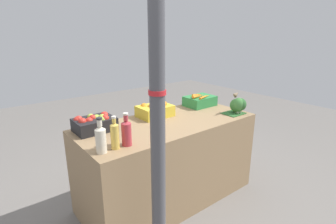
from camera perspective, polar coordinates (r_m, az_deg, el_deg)
name	(u,v)px	position (r m, az deg, el deg)	size (l,w,h in m)	color
ground_plane	(168,197)	(2.96, 0.00, -17.93)	(10.00, 10.00, 0.00)	slate
market_table	(168,161)	(2.74, 0.00, -10.60)	(1.78, 0.78, 0.86)	#937551
support_pole	(157,100)	(1.61, -2.33, 2.60)	(0.11, 0.11, 2.60)	#4C4C51
apple_crate	(94,123)	(2.41, -15.72, -2.30)	(0.34, 0.25, 0.15)	black
orange_crate	(156,110)	(2.72, -2.63, 0.54)	(0.34, 0.25, 0.15)	gold
carrot_crate	(200,101)	(3.12, 6.94, 2.46)	(0.34, 0.25, 0.15)	#2D8442
broccoli_pile	(238,105)	(2.90, 15.00, 1.43)	(0.23, 0.19, 0.18)	#2D602D
juice_bottle_cloudy	(101,138)	(1.95, -14.43, -5.60)	(0.08, 0.08, 0.27)	beige
juice_bottle_golden	(115,135)	(2.00, -11.50, -4.92)	(0.06, 0.06, 0.26)	gold
juice_bottle_ruby	(126,132)	(2.04, -9.03, -4.32)	(0.08, 0.08, 0.26)	#B2333D
sparrow_bird	(235,95)	(2.87, 14.46, 3.63)	(0.13, 0.06, 0.05)	#4C3D2D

